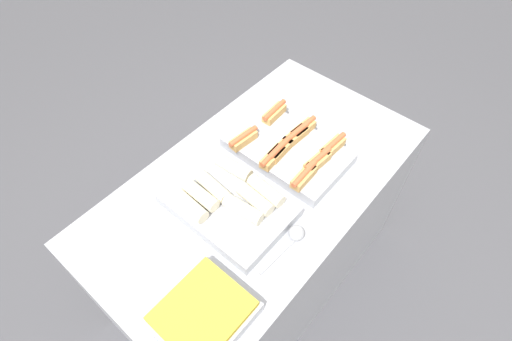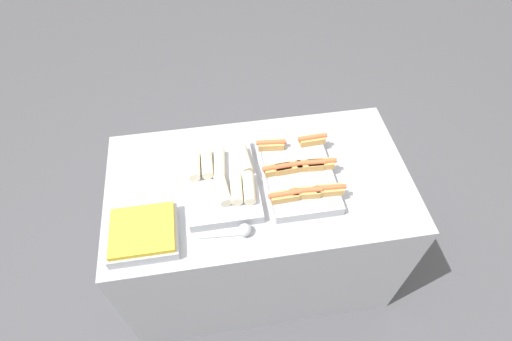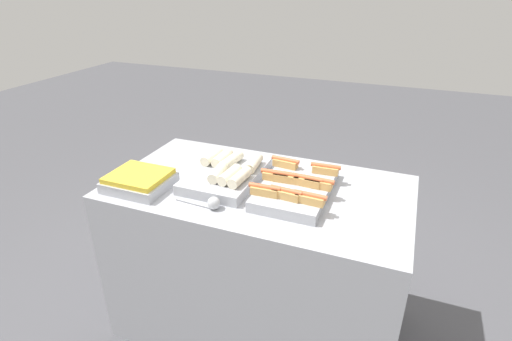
{
  "view_description": "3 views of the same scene",
  "coord_description": "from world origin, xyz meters",
  "px_view_note": "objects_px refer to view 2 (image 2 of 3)",
  "views": [
    {
      "loc": [
        -0.73,
        -0.61,
        2.14
      ],
      "look_at": [
        -0.01,
        0.0,
        0.95
      ],
      "focal_mm": 28.0,
      "sensor_mm": 36.0,
      "label": 1
    },
    {
      "loc": [
        -0.19,
        -1.1,
        2.36
      ],
      "look_at": [
        -0.01,
        0.0,
        0.95
      ],
      "focal_mm": 28.0,
      "sensor_mm": 36.0,
      "label": 2
    },
    {
      "loc": [
        0.61,
        -1.57,
        1.78
      ],
      "look_at": [
        -0.01,
        0.0,
        0.95
      ],
      "focal_mm": 28.0,
      "sensor_mm": 36.0,
      "label": 3
    }
  ],
  "objects_px": {
    "tray_hotdogs": "(299,172)",
    "tray_side_front": "(143,233)",
    "tray_wraps": "(223,180)",
    "serving_spoon_near": "(243,230)"
  },
  "relations": [
    {
      "from": "tray_wraps",
      "to": "tray_side_front",
      "type": "height_order",
      "value": "tray_wraps"
    },
    {
      "from": "tray_hotdogs",
      "to": "tray_side_front",
      "type": "relative_size",
      "value": 1.71
    },
    {
      "from": "tray_hotdogs",
      "to": "tray_wraps",
      "type": "bearing_deg",
      "value": 178.93
    },
    {
      "from": "tray_wraps",
      "to": "tray_side_front",
      "type": "relative_size",
      "value": 1.62
    },
    {
      "from": "tray_side_front",
      "to": "serving_spoon_near",
      "type": "height_order",
      "value": "tray_side_front"
    },
    {
      "from": "tray_hotdogs",
      "to": "tray_wraps",
      "type": "xyz_separation_m",
      "value": [
        -0.35,
        0.01,
        0.0
      ]
    },
    {
      "from": "serving_spoon_near",
      "to": "tray_wraps",
      "type": "bearing_deg",
      "value": 101.57
    },
    {
      "from": "tray_wraps",
      "to": "serving_spoon_near",
      "type": "relative_size",
      "value": 2.06
    },
    {
      "from": "tray_wraps",
      "to": "tray_side_front",
      "type": "xyz_separation_m",
      "value": [
        -0.35,
        -0.22,
        -0.0
      ]
    },
    {
      "from": "tray_hotdogs",
      "to": "tray_side_front",
      "type": "xyz_separation_m",
      "value": [
        -0.71,
        -0.22,
        -0.0
      ]
    }
  ]
}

